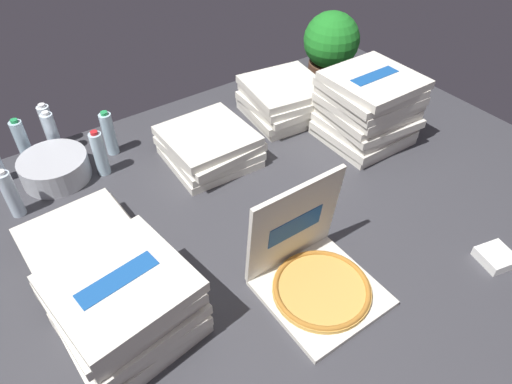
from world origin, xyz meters
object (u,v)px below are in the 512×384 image
Objects in this scene: pizza_stack_center_near at (125,306)px; water_bottle_6 at (100,154)px; pizza_stack_center_far at (285,100)px; water_bottle_3 at (11,194)px; water_bottle_1 at (49,126)px; napkin_pile at (496,257)px; pizza_stack_right_far at (367,109)px; open_pizza_box at (314,273)px; ice_bucket at (55,168)px; water_bottle_5 at (52,134)px; potted_plant at (331,47)px; pizza_stack_right_near at (85,245)px; water_bottle_2 at (22,141)px; pizza_stack_left_mid at (209,146)px; water_bottle_0 at (109,134)px.

water_bottle_6 is (0.26, 0.91, -0.03)m from pizza_stack_center_near.
pizza_stack_center_far is 1.94× the size of water_bottle_3.
napkin_pile is (1.22, -1.86, -0.10)m from water_bottle_1.
pizza_stack_center_far is at bearing 91.33° from napkin_pile.
pizza_stack_right_far is at bearing -64.06° from pizza_stack_center_far.
water_bottle_1 is at bearing 109.04° from open_pizza_box.
pizza_stack_center_far is 1.28m from ice_bucket.
water_bottle_5 is 1.69m from potted_plant.
ice_bucket is (-0.60, 1.23, -0.02)m from open_pizza_box.
pizza_stack_center_near reaches higher than napkin_pile.
pizza_stack_right_near is at bearing 135.02° from open_pizza_box.
pizza_stack_center_near is at bearing 157.52° from napkin_pile.
pizza_stack_center_near reaches higher than water_bottle_6.
open_pizza_box is 3.33× the size of napkin_pile.
water_bottle_2 is at bearing 131.08° from water_bottle_6.
pizza_stack_left_mid is 1.80× the size of water_bottle_2.
napkin_pile is at bearing -88.67° from pizza_stack_center_far.
pizza_stack_center_near is 2.03m from potted_plant.
water_bottle_5 is (-0.24, 0.17, 0.00)m from water_bottle_0.
water_bottle_6 is (-1.27, 0.53, -0.07)m from pizza_stack_right_far.
water_bottle_1 is at bearing 168.37° from potted_plant.
pizza_stack_right_far is 1.90× the size of water_bottle_5.
pizza_stack_left_mid is at bearing -23.96° from ice_bucket.
water_bottle_5 reaches higher than ice_bucket.
open_pizza_box is at bearing -133.66° from potted_plant.
water_bottle_1 reaches higher than pizza_stack_left_mid.
pizza_stack_right_near is at bearing -99.09° from water_bottle_5.
water_bottle_0 is 1.43m from potted_plant.
water_bottle_1 is (0.13, 0.87, 0.06)m from pizza_stack_right_near.
pizza_stack_right_far is 1.90× the size of water_bottle_2.
pizza_stack_right_far is 1.90× the size of water_bottle_1.
open_pizza_box is at bearing -18.98° from pizza_stack_center_near.
water_bottle_0 is 0.29m from water_bottle_5.
potted_plant is (1.66, -0.34, 0.13)m from water_bottle_1.
pizza_stack_left_mid is at bearing -23.66° from water_bottle_6.
potted_plant is (1.79, 0.53, 0.18)m from pizza_stack_right_near.
ice_bucket is 1.32× the size of water_bottle_6.
pizza_stack_center_near is 0.87m from water_bottle_3.
napkin_pile is at bearing -22.48° from pizza_stack_center_near.
pizza_stack_right_far reaches higher than water_bottle_3.
napkin_pile is at bearing -100.75° from pizza_stack_right_far.
open_pizza_box is 1.23m from pizza_stack_center_far.
water_bottle_0 is at bearing 71.09° from pizza_stack_center_near.
napkin_pile is (1.35, -0.56, -0.13)m from pizza_stack_center_near.
potted_plant is at bearing -8.62° from water_bottle_2.
pizza_stack_left_mid is at bearing -168.84° from pizza_stack_center_far.
potted_plant reaches higher than pizza_stack_center_far.
pizza_stack_left_mid is 0.76m from ice_bucket.
ice_bucket is 2.50× the size of napkin_pile.
pizza_stack_right_far reaches higher than water_bottle_5.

